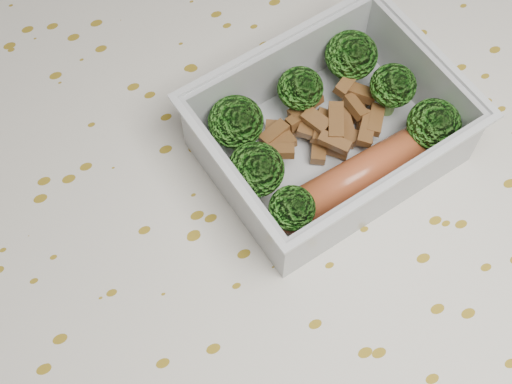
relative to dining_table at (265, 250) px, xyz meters
name	(u,v)px	position (x,y,z in m)	size (l,w,h in m)	color
dining_table	(265,250)	(0.00, 0.00, 0.00)	(1.40, 0.90, 0.75)	brown
tablecloth	(266,225)	(0.00, 0.00, 0.05)	(1.46, 0.96, 0.19)	silver
lunch_container	(329,137)	(0.06, 0.02, 0.11)	(0.19, 0.16, 0.06)	silver
broccoli_florets	(322,119)	(0.05, 0.03, 0.12)	(0.16, 0.13, 0.05)	#608C3F
meat_pile	(328,125)	(0.06, 0.03, 0.11)	(0.10, 0.07, 0.03)	brown
sausage	(364,173)	(0.07, -0.02, 0.11)	(0.15, 0.04, 0.03)	#AB4C29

